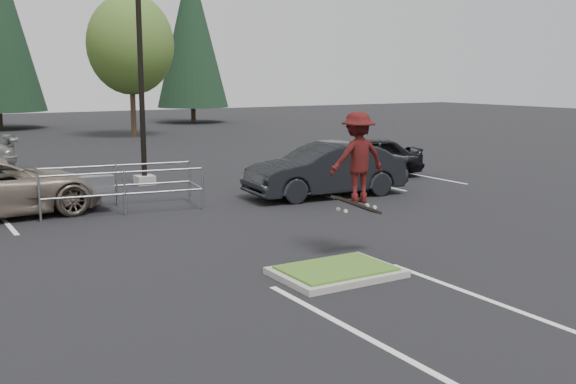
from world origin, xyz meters
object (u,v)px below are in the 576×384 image
light_pole (140,47)px  skateboarder (358,158)px  car_r_charc (326,170)px  conif_c (191,33)px  decid_c (130,48)px  cart_corral (102,184)px  car_r_black (364,157)px

light_pole → skateboarder: 11.32m
car_r_charc → conif_c: bearing=168.2°
decid_c → car_r_charc: 23.31m
light_pole → conif_c: conif_c is taller
cart_corral → car_r_black: car_r_black is taller
cart_corral → light_pole: bearing=66.0°
car_r_charc → skateboarder: bearing=-24.3°
skateboarder → car_r_charc: size_ratio=0.43×
conif_c → cart_corral: 35.80m
skateboarder → light_pole: bearing=-81.7°
car_r_black → car_r_charc: bearing=-31.3°
light_pole → car_r_charc: light_pole is taller
conif_c → skateboarder: size_ratio=5.86×
decid_c → car_r_black: bearing=-84.3°
light_pole → skateboarder: bearing=-86.4°
car_r_charc → car_r_black: (3.50, 2.65, -0.09)m
car_r_charc → car_r_black: bearing=131.6°
skateboarder → car_r_charc: 6.95m
light_pole → cart_corral: bearing=-122.8°
skateboarder → car_r_black: size_ratio=0.50×
decid_c → cart_corral: bearing=-110.2°
cart_corral → conif_c: bearing=71.8°
decid_c → conif_c: bearing=50.4°
skateboarder → car_r_black: skateboarder is taller
light_pole → decid_c: size_ratio=1.21×
skateboarder → decid_c: bearing=-94.8°
skateboarder → car_r_charc: skateboarder is taller
decid_c → cart_corral: size_ratio=1.89×
decid_c → skateboarder: size_ratio=3.93×
decid_c → cart_corral: 23.62m
decid_c → car_r_charc: bearing=-93.7°
conif_c → skateboarder: (-12.80, -38.50, -4.85)m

